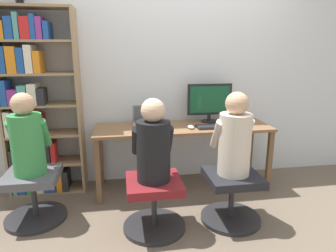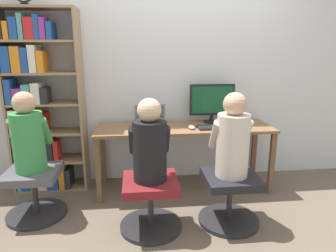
{
  "view_description": "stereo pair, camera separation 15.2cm",
  "coord_description": "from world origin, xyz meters",
  "px_view_note": "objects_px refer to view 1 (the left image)",
  "views": [
    {
      "loc": [
        -0.65,
        -2.74,
        1.5
      ],
      "look_at": [
        -0.2,
        0.06,
        0.77
      ],
      "focal_mm": 32.0,
      "sensor_mm": 36.0,
      "label": 1
    },
    {
      "loc": [
        -0.5,
        -2.76,
        1.5
      ],
      "look_at": [
        -0.2,
        0.06,
        0.77
      ],
      "focal_mm": 32.0,
      "sensor_mm": 36.0,
      "label": 2
    }
  ],
  "objects_px": {
    "desktop_monitor": "(210,102)",
    "bookshelf": "(34,109)",
    "laptop": "(149,121)",
    "person_at_laptop": "(153,145)",
    "person_at_monitor": "(235,138)",
    "keyboard": "(216,126)",
    "office_chair_right": "(154,202)",
    "person_near_shelf": "(27,138)",
    "office_chair_side": "(34,194)",
    "office_chair_left": "(232,195)"
  },
  "relations": [
    {
      "from": "desktop_monitor",
      "to": "bookshelf",
      "type": "bearing_deg",
      "value": -179.72
    },
    {
      "from": "laptop",
      "to": "person_at_laptop",
      "type": "distance_m",
      "value": 0.83
    },
    {
      "from": "person_at_monitor",
      "to": "bookshelf",
      "type": "distance_m",
      "value": 2.01
    },
    {
      "from": "person_at_laptop",
      "to": "person_at_monitor",
      "type": "bearing_deg",
      "value": 1.45
    },
    {
      "from": "desktop_monitor",
      "to": "keyboard",
      "type": "bearing_deg",
      "value": -88.73
    },
    {
      "from": "office_chair_right",
      "to": "person_near_shelf",
      "type": "relative_size",
      "value": 0.76
    },
    {
      "from": "desktop_monitor",
      "to": "laptop",
      "type": "distance_m",
      "value": 0.71
    },
    {
      "from": "bookshelf",
      "to": "person_at_monitor",
      "type": "bearing_deg",
      "value": -25.44
    },
    {
      "from": "office_chair_side",
      "to": "bookshelf",
      "type": "bearing_deg",
      "value": 97.37
    },
    {
      "from": "keyboard",
      "to": "office_chair_left",
      "type": "xyz_separation_m",
      "value": [
        -0.04,
        -0.62,
        -0.47
      ]
    },
    {
      "from": "laptop",
      "to": "desktop_monitor",
      "type": "bearing_deg",
      "value": 5.09
    },
    {
      "from": "person_at_laptop",
      "to": "person_near_shelf",
      "type": "relative_size",
      "value": 0.97
    },
    {
      "from": "laptop",
      "to": "office_chair_right",
      "type": "bearing_deg",
      "value": -93.26
    },
    {
      "from": "laptop",
      "to": "office_chair_side",
      "type": "xyz_separation_m",
      "value": [
        -1.09,
        -0.52,
        -0.5
      ]
    },
    {
      "from": "person_at_laptop",
      "to": "office_chair_side",
      "type": "relative_size",
      "value": 1.28
    },
    {
      "from": "desktop_monitor",
      "to": "office_chair_left",
      "type": "distance_m",
      "value": 1.11
    },
    {
      "from": "person_at_laptop",
      "to": "bookshelf",
      "type": "relative_size",
      "value": 0.36
    },
    {
      "from": "office_chair_left",
      "to": "person_at_monitor",
      "type": "relative_size",
      "value": 0.75
    },
    {
      "from": "desktop_monitor",
      "to": "office_chair_right",
      "type": "xyz_separation_m",
      "value": [
        -0.73,
        -0.89,
        -0.68
      ]
    },
    {
      "from": "keyboard",
      "to": "office_chair_right",
      "type": "height_order",
      "value": "keyboard"
    },
    {
      "from": "keyboard",
      "to": "desktop_monitor",
      "type": "bearing_deg",
      "value": 91.27
    },
    {
      "from": "office_chair_left",
      "to": "person_at_laptop",
      "type": "height_order",
      "value": "person_at_laptop"
    },
    {
      "from": "office_chair_right",
      "to": "bookshelf",
      "type": "relative_size",
      "value": 0.28
    },
    {
      "from": "office_chair_side",
      "to": "person_near_shelf",
      "type": "relative_size",
      "value": 0.76
    },
    {
      "from": "desktop_monitor",
      "to": "office_chair_side",
      "type": "relative_size",
      "value": 0.94
    },
    {
      "from": "person_at_laptop",
      "to": "bookshelf",
      "type": "bearing_deg",
      "value": 141.8
    },
    {
      "from": "keyboard",
      "to": "person_near_shelf",
      "type": "relative_size",
      "value": 0.59
    },
    {
      "from": "laptop",
      "to": "person_at_monitor",
      "type": "bearing_deg",
      "value": -51.39
    },
    {
      "from": "keyboard",
      "to": "person_at_laptop",
      "type": "distance_m",
      "value": 0.97
    },
    {
      "from": "person_near_shelf",
      "to": "office_chair_right",
      "type": "bearing_deg",
      "value": -16.77
    },
    {
      "from": "bookshelf",
      "to": "person_near_shelf",
      "type": "distance_m",
      "value": 0.59
    },
    {
      "from": "office_chair_right",
      "to": "office_chair_side",
      "type": "xyz_separation_m",
      "value": [
        -1.04,
        0.31,
        0.0
      ]
    },
    {
      "from": "person_at_monitor",
      "to": "desktop_monitor",
      "type": "bearing_deg",
      "value": 87.5
    },
    {
      "from": "office_chair_side",
      "to": "desktop_monitor",
      "type": "bearing_deg",
      "value": 18.22
    },
    {
      "from": "office_chair_side",
      "to": "person_at_monitor",
      "type": "bearing_deg",
      "value": -9.37
    },
    {
      "from": "bookshelf",
      "to": "desktop_monitor",
      "type": "bearing_deg",
      "value": 0.28
    },
    {
      "from": "laptop",
      "to": "office_chair_side",
      "type": "height_order",
      "value": "laptop"
    },
    {
      "from": "office_chair_right",
      "to": "person_at_laptop",
      "type": "xyz_separation_m",
      "value": [
        0.0,
        0.0,
        0.51
      ]
    },
    {
      "from": "office_chair_right",
      "to": "person_at_laptop",
      "type": "bearing_deg",
      "value": 90.0
    },
    {
      "from": "desktop_monitor",
      "to": "person_at_laptop",
      "type": "bearing_deg",
      "value": -129.49
    },
    {
      "from": "person_at_laptop",
      "to": "person_near_shelf",
      "type": "height_order",
      "value": "person_near_shelf"
    },
    {
      "from": "laptop",
      "to": "bookshelf",
      "type": "xyz_separation_m",
      "value": [
        -1.16,
        0.05,
        0.16
      ]
    },
    {
      "from": "person_at_laptop",
      "to": "office_chair_side",
      "type": "bearing_deg",
      "value": 163.73
    },
    {
      "from": "keyboard",
      "to": "office_chair_right",
      "type": "distance_m",
      "value": 1.08
    },
    {
      "from": "laptop",
      "to": "keyboard",
      "type": "xyz_separation_m",
      "value": [
        0.69,
        -0.19,
        -0.03
      ]
    },
    {
      "from": "laptop",
      "to": "keyboard",
      "type": "height_order",
      "value": "laptop"
    },
    {
      "from": "bookshelf",
      "to": "person_near_shelf",
      "type": "bearing_deg",
      "value": -82.57
    },
    {
      "from": "office_chair_left",
      "to": "bookshelf",
      "type": "xyz_separation_m",
      "value": [
        -1.81,
        0.87,
        0.66
      ]
    },
    {
      "from": "office_chair_right",
      "to": "office_chair_side",
      "type": "distance_m",
      "value": 1.09
    },
    {
      "from": "keyboard",
      "to": "person_at_laptop",
      "type": "height_order",
      "value": "person_at_laptop"
    }
  ]
}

